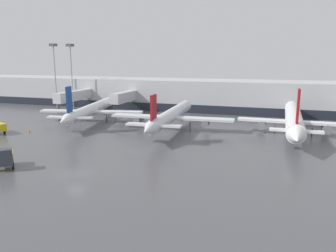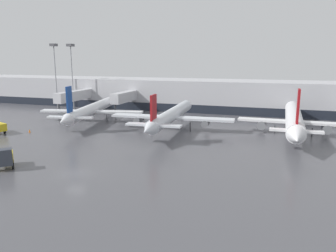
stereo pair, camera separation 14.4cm
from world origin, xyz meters
TOP-DOWN VIEW (x-y plane):
  - ground_plane at (0.00, 0.00)m, footprint 320.00×320.00m
  - terminal_building at (-0.02, 61.78)m, footprint 160.00×31.79m
  - parked_jet_0 at (-17.88, 33.43)m, footprint 25.46×35.88m
  - parked_jet_1 at (3.80, 30.53)m, footprint 27.12×36.51m
  - parked_jet_2 at (28.84, 34.51)m, footprint 22.33×40.11m
  - service_truck_3 at (-10.65, -1.32)m, footprint 4.25×4.30m
  - traffic_cone_0 at (-23.82, 18.58)m, footprint 0.41×0.41m
  - apron_light_mast_2 at (-41.21, 51.14)m, footprint 1.80×1.80m
  - apron_light_mast_3 at (-34.78, 50.63)m, footprint 1.80×1.80m

SIDE VIEW (x-z plane):
  - ground_plane at x=0.00m, z-range 0.00..0.00m
  - traffic_cone_0 at x=-23.82m, z-range 0.00..0.67m
  - service_truck_3 at x=-10.65m, z-range 0.07..3.06m
  - parked_jet_0 at x=-17.88m, z-range -1.85..7.88m
  - parked_jet_1 at x=3.80m, z-range -1.31..7.70m
  - parked_jet_2 at x=28.84m, z-range -2.04..8.43m
  - terminal_building at x=-0.02m, z-range 0.00..9.00m
  - apron_light_mast_3 at x=-34.78m, z-range 5.55..25.23m
  - apron_light_mast_2 at x=-41.21m, z-range 5.58..25.45m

